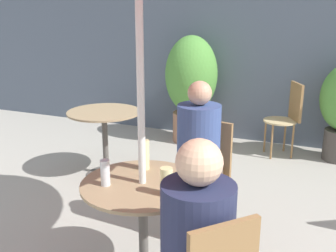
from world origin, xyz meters
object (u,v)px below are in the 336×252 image
(beer_glass_1, at_px, (166,182))
(cafe_table_near, at_px, (143,209))
(beer_glass_0, at_px, (105,173))
(potted_plant_0, at_px, (191,83))
(bistro_chair_2, at_px, (288,113))
(seated_person_1, at_px, (198,149))
(seated_person_0, at_px, (196,237))
(bistro_chair_1, at_px, (206,168))
(beer_glass_2, at_px, (144,155))
(cafe_table_far, at_px, (105,127))

(beer_glass_1, bearing_deg, cafe_table_near, 154.42)
(beer_glass_0, bearing_deg, potted_plant_0, 99.98)
(bistro_chair_2, bearing_deg, potted_plant_0, -120.58)
(seated_person_1, xyz_separation_m, beer_glass_0, (-0.32, -0.76, 0.06))
(seated_person_0, bearing_deg, cafe_table_near, -90.00)
(seated_person_0, relative_size, potted_plant_0, 0.84)
(beer_glass_1, bearing_deg, seated_person_1, 95.01)
(bistro_chair_2, bearing_deg, seated_person_1, -38.17)
(bistro_chair_2, height_order, seated_person_1, seated_person_1)
(bistro_chair_1, bearing_deg, beer_glass_0, -99.38)
(beer_glass_0, relative_size, beer_glass_2, 0.81)
(seated_person_1, bearing_deg, bistro_chair_2, 90.75)
(bistro_chair_2, bearing_deg, beer_glass_2, -40.99)
(beer_glass_0, bearing_deg, beer_glass_2, 72.84)
(potted_plant_0, bearing_deg, cafe_table_far, -106.95)
(bistro_chair_1, xyz_separation_m, potted_plant_0, (-0.88, 2.10, 0.26))
(bistro_chair_1, bearing_deg, potted_plant_0, 124.34)
(bistro_chair_1, bearing_deg, cafe_table_far, 165.67)
(seated_person_0, bearing_deg, bistro_chair_1, -123.33)
(cafe_table_near, distance_m, beer_glass_2, 0.35)
(seated_person_1, relative_size, beer_glass_0, 7.74)
(bistro_chair_2, distance_m, potted_plant_0, 1.30)
(seated_person_0, distance_m, beer_glass_1, 0.46)
(bistro_chair_2, relative_size, potted_plant_0, 0.63)
(cafe_table_near, height_order, beer_glass_1, beer_glass_1)
(cafe_table_near, height_order, bistro_chair_2, bistro_chair_2)
(cafe_table_far, bearing_deg, beer_glass_2, -48.96)
(beer_glass_2, bearing_deg, cafe_table_near, -66.67)
(bistro_chair_1, xyz_separation_m, bistro_chair_2, (0.39, 2.03, 0.00))
(cafe_table_near, bearing_deg, seated_person_1, 78.34)
(seated_person_0, height_order, beer_glass_0, seated_person_0)
(seated_person_1, height_order, beer_glass_1, seated_person_1)
(cafe_table_near, height_order, potted_plant_0, potted_plant_0)
(bistro_chair_1, height_order, potted_plant_0, potted_plant_0)
(seated_person_1, xyz_separation_m, potted_plant_0, (-0.85, 2.24, 0.06))
(beer_glass_1, distance_m, beer_glass_2, 0.41)
(seated_person_0, xyz_separation_m, beer_glass_0, (-0.68, 0.32, 0.08))
(beer_glass_1, relative_size, beer_glass_2, 0.83)
(seated_person_0, height_order, seated_person_1, seated_person_1)
(bistro_chair_2, distance_m, seated_person_0, 3.26)
(beer_glass_1, relative_size, potted_plant_0, 0.12)
(cafe_table_near, bearing_deg, beer_glass_1, -25.58)
(beer_glass_0, distance_m, beer_glass_1, 0.38)
(seated_person_1, relative_size, beer_glass_2, 6.30)
(bistro_chair_1, bearing_deg, seated_person_1, -90.00)
(bistro_chair_1, relative_size, beer_glass_0, 5.61)
(cafe_table_near, xyz_separation_m, seated_person_1, (0.13, 0.65, 0.20))
(bistro_chair_1, distance_m, beer_glass_1, 0.92)
(beer_glass_0, bearing_deg, seated_person_1, 67.32)
(bistro_chair_2, relative_size, beer_glass_2, 4.57)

